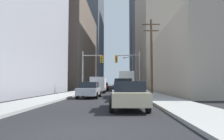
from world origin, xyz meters
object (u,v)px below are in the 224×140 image
sedan_silver (89,90)px  sedan_red (103,87)px  sedan_beige (129,95)px  traffic_signal_near_right (129,65)px  pickup_truck_navy (123,88)px  cargo_van_white (99,84)px  city_bus (126,80)px  traffic_signal_near_left (91,65)px

sedan_silver → sedan_red: bearing=90.4°
sedan_beige → traffic_signal_near_right: bearing=87.2°
pickup_truck_navy → cargo_van_white: cargo_van_white is taller
sedan_silver → sedan_beige: bearing=-67.3°
city_bus → sedan_red: city_bus is taller
cargo_van_white → sedan_silver: (0.21, -10.25, -0.52)m
city_bus → sedan_red: 4.74m
cargo_van_white → sedan_beige: (3.59, -18.36, -0.52)m
cargo_van_white → sedan_red: 7.62m
pickup_truck_navy → sedan_beige: (0.13, -9.54, -0.16)m
cargo_van_white → traffic_signal_near_left: size_ratio=0.88×
sedan_red → traffic_signal_near_right: (4.36, -8.55, 3.26)m
city_bus → cargo_van_white: (-4.38, -9.21, -0.64)m
cargo_van_white → sedan_silver: 10.27m
city_bus → traffic_signal_near_right: traffic_signal_near_right is taller
city_bus → traffic_signal_near_left: bearing=-117.7°
traffic_signal_near_left → sedan_red: bearing=83.1°
sedan_red → traffic_signal_near_left: 9.19m
city_bus → traffic_signal_near_right: bearing=-89.7°
traffic_signal_near_right → city_bus: bearing=90.3°
city_bus → pickup_truck_navy: city_bus is taller
city_bus → sedan_silver: bearing=-102.1°
pickup_truck_navy → traffic_signal_near_right: size_ratio=0.91×
city_bus → cargo_van_white: 10.22m
sedan_silver → sedan_red: (-0.13, 17.86, 0.00)m
city_bus → traffic_signal_near_left: size_ratio=1.92×
sedan_silver → traffic_signal_near_right: bearing=65.6°
sedan_silver → traffic_signal_near_left: 9.93m
pickup_truck_navy → sedan_beige: pickup_truck_navy is taller
city_bus → sedan_red: (-4.31, -1.61, -1.16)m
sedan_silver → cargo_van_white: bearing=91.2°
traffic_signal_near_left → traffic_signal_near_right: size_ratio=1.00×
traffic_signal_near_right → sedan_beige: bearing=-92.8°
city_bus → traffic_signal_near_left: 11.66m
city_bus → cargo_van_white: city_bus is taller
city_bus → cargo_van_white: size_ratio=2.19×
sedan_beige → traffic_signal_near_left: (-4.55, 17.42, 3.23)m
cargo_van_white → sedan_red: cargo_van_white is taller
sedan_beige → cargo_van_white: bearing=101.1°
pickup_truck_navy → traffic_signal_near_left: bearing=119.3°
city_bus → traffic_signal_near_right: 10.37m
city_bus → cargo_van_white: bearing=-115.4°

